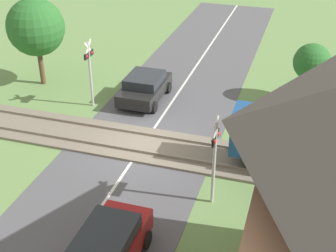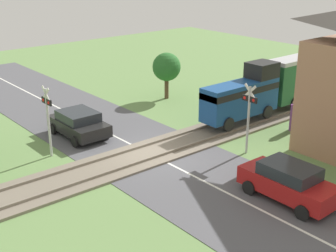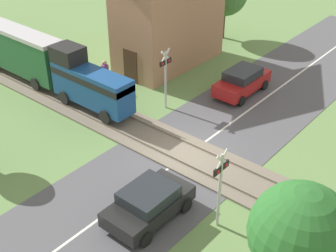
{
  "view_description": "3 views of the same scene",
  "coord_description": "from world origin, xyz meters",
  "px_view_note": "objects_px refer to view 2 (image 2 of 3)",
  "views": [
    {
      "loc": [
        16.44,
        6.29,
        11.02
      ],
      "look_at": [
        0.0,
        1.17,
        1.2
      ],
      "focal_mm": 50.0,
      "sensor_mm": 36.0,
      "label": 1
    },
    {
      "loc": [
        16.72,
        -12.81,
        9.28
      ],
      "look_at": [
        0.0,
        1.17,
        1.2
      ],
      "focal_mm": 50.0,
      "sensor_mm": 36.0,
      "label": 2
    },
    {
      "loc": [
        -14.58,
        -11.0,
        13.04
      ],
      "look_at": [
        0.0,
        1.17,
        1.2
      ],
      "focal_mm": 50.0,
      "sensor_mm": 36.0,
      "label": 3
    }
  ],
  "objects_px": {
    "train": "(320,72)",
    "pedestrian_by_station": "(294,117)",
    "car_far_side": "(288,182)",
    "crossing_signal_west_approach": "(48,113)",
    "crossing_signal_east_approach": "(249,110)",
    "car_near_crossing": "(79,123)"
  },
  "relations": [
    {
      "from": "train",
      "to": "pedestrian_by_station",
      "type": "bearing_deg",
      "value": -67.74
    },
    {
      "from": "car_far_side",
      "to": "pedestrian_by_station",
      "type": "xyz_separation_m",
      "value": [
        -4.6,
        6.71,
        -0.0
      ]
    },
    {
      "from": "pedestrian_by_station",
      "to": "crossing_signal_west_approach",
      "type": "bearing_deg",
      "value": -114.44
    },
    {
      "from": "train",
      "to": "crossing_signal_west_approach",
      "type": "bearing_deg",
      "value": -99.19
    },
    {
      "from": "car_far_side",
      "to": "crossing_signal_east_approach",
      "type": "height_order",
      "value": "crossing_signal_east_approach"
    },
    {
      "from": "crossing_signal_east_approach",
      "to": "pedestrian_by_station",
      "type": "bearing_deg",
      "value": 95.47
    },
    {
      "from": "crossing_signal_east_approach",
      "to": "pedestrian_by_station",
      "type": "xyz_separation_m",
      "value": [
        -0.42,
        4.36,
        -1.42
      ]
    },
    {
      "from": "train",
      "to": "crossing_signal_east_approach",
      "type": "bearing_deg",
      "value": -74.43
    },
    {
      "from": "car_far_side",
      "to": "car_near_crossing",
      "type": "bearing_deg",
      "value": -165.84
    },
    {
      "from": "car_far_side",
      "to": "crossing_signal_east_approach",
      "type": "bearing_deg",
      "value": 150.73
    },
    {
      "from": "car_near_crossing",
      "to": "crossing_signal_west_approach",
      "type": "xyz_separation_m",
      "value": [
        1.4,
        -2.34,
        1.47
      ]
    },
    {
      "from": "car_far_side",
      "to": "crossing_signal_west_approach",
      "type": "xyz_separation_m",
      "value": [
        -10.02,
        -5.22,
        1.42
      ]
    },
    {
      "from": "crossing_signal_east_approach",
      "to": "pedestrian_by_station",
      "type": "height_order",
      "value": "crossing_signal_east_approach"
    },
    {
      "from": "crossing_signal_west_approach",
      "to": "pedestrian_by_station",
      "type": "relative_size",
      "value": 2.0
    },
    {
      "from": "crossing_signal_west_approach",
      "to": "crossing_signal_east_approach",
      "type": "height_order",
      "value": "same"
    },
    {
      "from": "train",
      "to": "crossing_signal_west_approach",
      "type": "relative_size",
      "value": 5.82
    },
    {
      "from": "car_near_crossing",
      "to": "car_far_side",
      "type": "distance_m",
      "value": 11.77
    },
    {
      "from": "car_far_side",
      "to": "pedestrian_by_station",
      "type": "height_order",
      "value": "pedestrian_by_station"
    },
    {
      "from": "train",
      "to": "crossing_signal_east_approach",
      "type": "distance_m",
      "value": 10.88
    },
    {
      "from": "crossing_signal_west_approach",
      "to": "pedestrian_by_station",
      "type": "bearing_deg",
      "value": 65.56
    },
    {
      "from": "crossing_signal_west_approach",
      "to": "train",
      "type": "bearing_deg",
      "value": 80.81
    },
    {
      "from": "car_near_crossing",
      "to": "train",
      "type": "bearing_deg",
      "value": 74.62
    }
  ]
}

